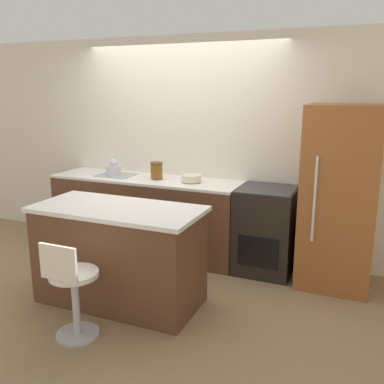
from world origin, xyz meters
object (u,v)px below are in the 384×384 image
(refrigerator, at_px, (339,198))
(mixing_bowl, at_px, (191,178))
(kettle, at_px, (114,168))
(oven_range, at_px, (266,230))
(stool_chair, at_px, (73,291))

(refrigerator, xyz_separation_m, mixing_bowl, (-1.63, 0.03, 0.06))
(kettle, bearing_deg, refrigerator, -0.60)
(oven_range, distance_m, stool_chair, 2.22)
(mixing_bowl, bearing_deg, kettle, 180.00)
(oven_range, xyz_separation_m, refrigerator, (0.74, -0.03, 0.45))
(oven_range, distance_m, kettle, 2.02)
(kettle, height_order, mixing_bowl, kettle)
(oven_range, height_order, kettle, kettle)
(mixing_bowl, bearing_deg, oven_range, 0.20)
(stool_chair, bearing_deg, kettle, 113.50)
(kettle, bearing_deg, mixing_bowl, -0.00)
(refrigerator, relative_size, stool_chair, 2.17)
(refrigerator, xyz_separation_m, kettle, (-2.68, 0.03, 0.10))
(oven_range, xyz_separation_m, stool_chair, (-1.10, -1.92, -0.06))
(oven_range, relative_size, mixing_bowl, 4.15)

